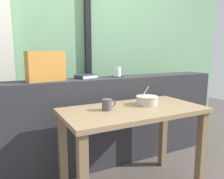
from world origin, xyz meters
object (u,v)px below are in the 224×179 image
Objects in this scene: closed_book at (86,77)px; throw_pillow at (46,66)px; soup_bowl at (147,100)px; juice_glass at (117,72)px; coaster_square at (117,77)px; ceramic_mug at (107,105)px; breakfast_table at (133,123)px.

closed_book is 0.69× the size of throw_pillow.
closed_book is 1.19× the size of soup_bowl.
juice_glass is 0.56m from soup_bowl.
juice_glass is at bearing 0.00° from coaster_square.
ceramic_mug is (-0.37, -0.53, -0.14)m from coaster_square.
juice_glass is at bearing 1.09° from throw_pillow.
breakfast_table is 11.27× the size of coaster_square.
juice_glass reaches higher than ceramic_mug.
juice_glass is (0.16, 0.57, 0.36)m from breakfast_table.
throw_pillow is 0.92m from soup_bowl.
breakfast_table is 5.11× the size of closed_book.
soup_bowl is (0.33, -0.55, -0.17)m from closed_book.
ceramic_mug is at bearing -93.97° from closed_book.
ceramic_mug reaches higher than breakfast_table.
coaster_square is 0.54× the size of soup_bowl.
coaster_square is at bearing 1.09° from throw_pillow.
closed_book is (-0.33, 0.03, 0.02)m from coaster_square.
ceramic_mug is (-0.21, 0.04, 0.17)m from breakfast_table.
breakfast_table is at bearing -163.51° from soup_bowl.
coaster_square is 0.31× the size of throw_pillow.
juice_glass is at bearing 54.79° from ceramic_mug.
closed_book reaches higher than coaster_square.
throw_pillow reaches higher than soup_bowl.
soup_bowl is at bearing -35.28° from throw_pillow.
throw_pillow is at bearing 124.13° from ceramic_mug.
ceramic_mug is at bearing -179.42° from soup_bowl.
ceramic_mug is at bearing -55.87° from throw_pillow.
juice_glass is 0.54× the size of soup_bowl.
juice_glass reaches higher than coaster_square.
closed_book is at bearing 121.31° from soup_bowl.
juice_glass is (0.00, 0.00, 0.05)m from coaster_square.
breakfast_table is at bearing -105.81° from juice_glass.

